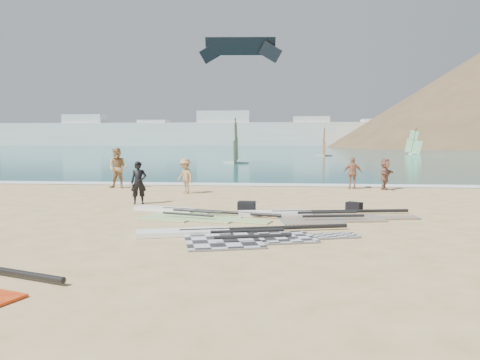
# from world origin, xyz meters

# --- Properties ---
(ground) EXTENTS (300.00, 300.00, 0.00)m
(ground) POSITION_xyz_m (0.00, 0.00, 0.00)
(ground) COLOR #E2B884
(ground) RESTS_ON ground
(sea) EXTENTS (300.00, 240.00, 0.06)m
(sea) POSITION_xyz_m (0.00, 132.00, 0.00)
(sea) COLOR #0B4953
(sea) RESTS_ON ground
(surf_line) EXTENTS (300.00, 1.20, 0.04)m
(surf_line) POSITION_xyz_m (0.00, 12.30, 0.00)
(surf_line) COLOR white
(surf_line) RESTS_ON ground
(far_town) EXTENTS (160.00, 8.00, 12.00)m
(far_town) POSITION_xyz_m (-15.72, 150.00, 4.49)
(far_town) COLOR white
(far_town) RESTS_ON ground
(rig_grey) EXTENTS (5.60, 2.97, 0.20)m
(rig_grey) POSITION_xyz_m (-0.72, -0.72, 0.05)
(rig_grey) COLOR black
(rig_grey) RESTS_ON ground
(rig_green) EXTENTS (4.95, 2.71, 0.20)m
(rig_green) POSITION_xyz_m (-2.46, 2.48, 0.05)
(rig_green) COLOR #74C61C
(rig_green) RESTS_ON ground
(rig_orange) EXTENTS (5.59, 2.61, 0.20)m
(rig_orange) POSITION_xyz_m (1.50, 2.45, 0.05)
(rig_orange) COLOR orange
(rig_orange) RESTS_ON ground
(gear_bag_near) EXTENTS (0.58, 0.44, 0.36)m
(gear_bag_near) POSITION_xyz_m (-0.59, 3.25, 0.18)
(gear_bag_near) COLOR black
(gear_bag_near) RESTS_ON ground
(gear_bag_far) EXTENTS (0.60, 0.55, 0.30)m
(gear_bag_far) POSITION_xyz_m (2.98, 3.86, 0.15)
(gear_bag_far) COLOR black
(gear_bag_far) RESTS_ON ground
(person_wetsuit) EXTENTS (0.66, 0.52, 1.59)m
(person_wetsuit) POSITION_xyz_m (-4.73, 4.84, 0.79)
(person_wetsuit) COLOR black
(person_wetsuit) RESTS_ON ground
(beachgoer_left) EXTENTS (1.02, 0.83, 1.98)m
(beachgoer_left) POSITION_xyz_m (-7.47, 10.24, 0.99)
(beachgoer_left) COLOR tan
(beachgoer_left) RESTS_ON ground
(beachgoer_mid) EXTENTS (1.13, 1.10, 1.56)m
(beachgoer_mid) POSITION_xyz_m (-3.72, 8.30, 0.78)
(beachgoer_mid) COLOR tan
(beachgoer_mid) RESTS_ON ground
(beachgoer_back) EXTENTS (0.91, 0.39, 1.54)m
(beachgoer_back) POSITION_xyz_m (3.94, 10.93, 0.77)
(beachgoer_back) COLOR #AC6B4F
(beachgoer_back) RESTS_ON ground
(beachgoer_right) EXTENTS (1.03, 1.44, 1.50)m
(beachgoer_right) POSITION_xyz_m (5.42, 10.68, 0.75)
(beachgoer_right) COLOR #98634F
(beachgoer_right) RESTS_ON ground
(windsurfer_left) EXTENTS (2.50, 3.02, 4.50)m
(windsurfer_left) POSITION_xyz_m (-4.04, 33.63, 1.31)
(windsurfer_left) COLOR white
(windsurfer_left) RESTS_ON ground
(windsurfer_centre) EXTENTS (2.26, 2.74, 4.08)m
(windsurfer_centre) POSITION_xyz_m (6.33, 55.13, 1.22)
(windsurfer_centre) COLOR white
(windsurfer_centre) RESTS_ON ground
(windsurfer_right) EXTENTS (2.32, 2.26, 4.22)m
(windsurfer_right) POSITION_xyz_m (21.14, 64.40, 1.25)
(windsurfer_right) COLOR white
(windsurfer_right) RESTS_ON ground
(kitesurf_kite) EXTENTS (9.39, 1.61, 2.85)m
(kitesurf_kite) POSITION_xyz_m (-4.30, 41.44, 12.60)
(kitesurf_kite) COLOR black
(kitesurf_kite) RESTS_ON ground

